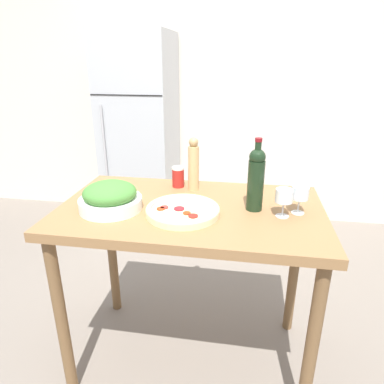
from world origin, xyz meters
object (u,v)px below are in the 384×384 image
at_px(wine_bottle, 256,178).
at_px(refrigerator, 140,135).
at_px(wine_glass_far, 300,194).
at_px(salt_canister, 178,177).
at_px(wine_glass_near, 284,197).
at_px(pepper_mill, 194,165).
at_px(homemade_pizza, 183,210).
at_px(salad_bowl, 110,197).

bearing_deg(wine_bottle, refrigerator, 123.37).
relative_size(wine_bottle, wine_glass_far, 2.61).
bearing_deg(salt_canister, wine_glass_near, -29.44).
xyz_separation_m(wine_glass_near, pepper_mill, (-0.44, 0.27, 0.04)).
height_order(wine_glass_far, pepper_mill, pepper_mill).
distance_m(refrigerator, wine_glass_near, 2.04).
xyz_separation_m(refrigerator, pepper_mill, (0.74, -1.39, 0.15)).
xyz_separation_m(pepper_mill, homemade_pizza, (0.00, -0.32, -0.12)).
relative_size(wine_glass_near, salad_bowl, 0.44).
distance_m(wine_glass_far, pepper_mill, 0.57).
xyz_separation_m(refrigerator, wine_glass_far, (1.25, -1.62, 0.11)).
bearing_deg(wine_bottle, salad_bowl, -170.63).
xyz_separation_m(wine_bottle, pepper_mill, (-0.32, 0.21, -0.02)).
distance_m(refrigerator, wine_bottle, 1.93).
relative_size(homemade_pizza, salt_canister, 2.98).
distance_m(wine_glass_far, salad_bowl, 0.86).
bearing_deg(pepper_mill, salt_canister, 161.86).
distance_m(homemade_pizza, salt_canister, 0.37).
relative_size(wine_glass_near, pepper_mill, 0.46).
bearing_deg(wine_glass_near, salad_bowl, -176.45).
bearing_deg(wine_glass_near, refrigerator, 125.37).
relative_size(refrigerator, salad_bowl, 6.26).
bearing_deg(salad_bowl, wine_bottle, 9.37).
distance_m(refrigerator, salad_bowl, 1.76).
distance_m(wine_glass_near, pepper_mill, 0.52).
relative_size(wine_bottle, salt_canister, 3.01).
height_order(refrigerator, wine_glass_near, refrigerator).
bearing_deg(wine_bottle, homemade_pizza, -160.92).
bearing_deg(refrigerator, wine_glass_far, -52.20).
height_order(wine_glass_near, wine_glass_far, same).
relative_size(pepper_mill, homemade_pizza, 0.85).
height_order(refrigerator, pepper_mill, refrigerator).
relative_size(wine_bottle, wine_glass_near, 2.61).
height_order(homemade_pizza, salt_canister, salt_canister).
bearing_deg(refrigerator, wine_glass_near, -54.63).
bearing_deg(salad_bowl, homemade_pizza, -0.18).
height_order(pepper_mill, homemade_pizza, pepper_mill).
bearing_deg(salad_bowl, refrigerator, 103.08).
distance_m(salad_bowl, homemade_pizza, 0.34).
bearing_deg(wine_glass_far, refrigerator, 127.80).
height_order(wine_bottle, homemade_pizza, wine_bottle).
bearing_deg(wine_glass_far, salad_bowl, -173.56).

